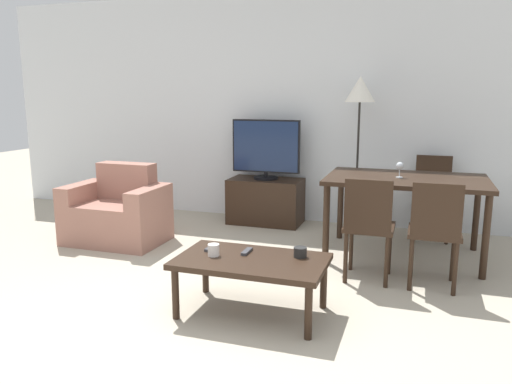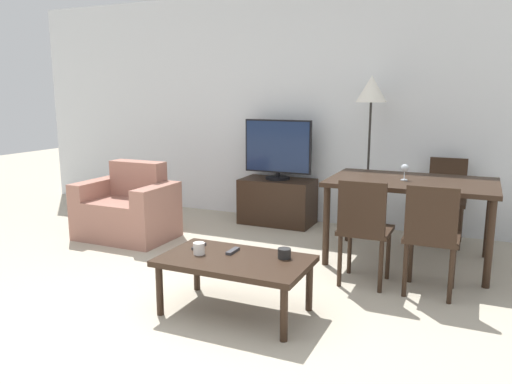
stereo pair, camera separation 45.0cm
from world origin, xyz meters
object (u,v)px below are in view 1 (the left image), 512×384
(remote_primary, at_px, (247,251))
(tv_stand, at_px, (266,201))
(wine_glass_left, at_px, (400,167))
(armchair, at_px, (118,214))
(dining_chair_far, at_px, (432,192))
(tv, at_px, (266,149))
(floor_lamp, at_px, (360,98))
(remote_secondary, at_px, (211,248))
(cup_white_near, at_px, (214,250))
(dining_table, at_px, (406,186))
(coffee_table, at_px, (251,265))
(cup_colored_far, at_px, (300,252))
(dining_chair_near_right, at_px, (435,228))
(dining_chair_near, at_px, (369,223))

(remote_primary, bearing_deg, tv_stand, 104.06)
(tv_stand, distance_m, wine_glass_left, 1.84)
(armchair, bearing_deg, dining_chair_far, 21.31)
(tv, height_order, remote_primary, tv)
(floor_lamp, distance_m, remote_secondary, 2.60)
(dining_chair_far, xyz_separation_m, remote_secondary, (-1.56, -2.31, -0.08))
(tv, bearing_deg, cup_white_near, -81.21)
(dining_table, distance_m, remote_primary, 1.87)
(tv_stand, bearing_deg, remote_secondary, -82.66)
(coffee_table, relative_size, remote_primary, 6.92)
(armchair, bearing_deg, remote_secondary, -35.70)
(tv, bearing_deg, tv_stand, 90.00)
(floor_lamp, distance_m, wine_glass_left, 1.08)
(floor_lamp, bearing_deg, cup_white_near, -106.11)
(coffee_table, height_order, cup_white_near, cup_white_near)
(tv_stand, bearing_deg, coffee_table, -74.94)
(tv_stand, relative_size, remote_primary, 5.69)
(tv_stand, height_order, tv, tv)
(dining_chair_far, height_order, wine_glass_left, wine_glass_left)
(dining_chair_far, bearing_deg, armchair, -158.69)
(dining_table, relative_size, cup_colored_far, 15.80)
(tv_stand, height_order, remote_secondary, tv_stand)
(armchair, xyz_separation_m, cup_white_near, (1.62, -1.24, 0.15))
(dining_chair_far, height_order, dining_chair_near_right, same)
(wine_glass_left, bearing_deg, tv, 152.40)
(tv, height_order, dining_chair_near, tv)
(coffee_table, relative_size, dining_chair_near, 1.19)
(tv_stand, xyz_separation_m, remote_primary, (0.58, -2.30, 0.15))
(coffee_table, height_order, remote_primary, remote_primary)
(floor_lamp, bearing_deg, armchair, -153.61)
(cup_white_near, bearing_deg, coffee_table, 5.55)
(tv_stand, bearing_deg, tv, -90.00)
(armchair, bearing_deg, dining_table, 8.68)
(tv, relative_size, cup_white_near, 9.60)
(remote_primary, distance_m, remote_secondary, 0.28)
(armchair, relative_size, remote_secondary, 6.55)
(floor_lamp, bearing_deg, dining_chair_far, 4.70)
(cup_white_near, bearing_deg, dining_chair_far, 58.79)
(cup_colored_far, bearing_deg, remote_primary, -175.41)
(dining_chair_far, bearing_deg, cup_white_near, -121.21)
(tv, bearing_deg, dining_chair_near, -48.68)
(dining_chair_near, bearing_deg, wine_glass_left, 75.49)
(dining_chair_far, relative_size, cup_white_near, 10.31)
(remote_primary, xyz_separation_m, cup_colored_far, (0.39, 0.03, 0.03))
(dining_chair_near, height_order, remote_secondary, dining_chair_near)
(tv, xyz_separation_m, dining_chair_near_right, (1.86, -1.54, -0.39))
(tv_stand, bearing_deg, remote_primary, -75.94)
(tv_stand, bearing_deg, cup_colored_far, -67.06)
(tv_stand, distance_m, floor_lamp, 1.61)
(tv_stand, bearing_deg, dining_chair_near, -48.72)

